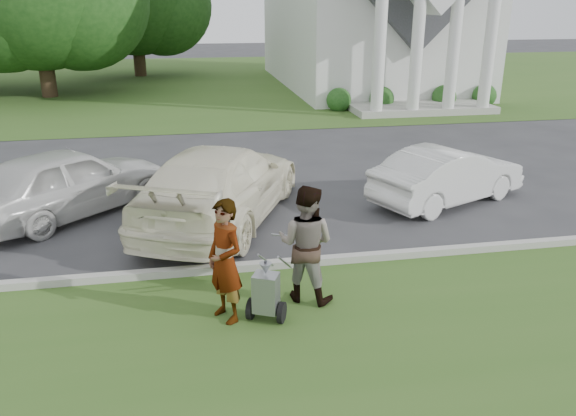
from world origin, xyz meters
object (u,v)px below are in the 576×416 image
object	(u,v)px
striping_cart	(266,294)
car_c	(220,184)
person_left	(225,262)
parking_meter_near	(228,241)
car_d	(448,175)
car_b	(68,181)
person_right	(306,245)

from	to	relation	value
striping_cart	car_c	xyz separation A→B (m)	(-0.38, 4.33, 0.39)
person_left	parking_meter_near	xyz separation A→B (m)	(0.12, 1.07, -0.12)
car_d	car_c	bearing A→B (deg)	68.17
parking_meter_near	striping_cart	bearing A→B (deg)	-69.00
striping_cart	car_d	bearing A→B (deg)	66.79
car_c	car_d	bearing A→B (deg)	-153.47
person_left	car_d	xyz separation A→B (m)	(5.63, 4.43, -0.28)
car_b	car_d	world-z (taller)	car_b
car_c	car_b	bearing A→B (deg)	7.95
car_c	car_d	xyz separation A→B (m)	(5.43, 0.24, -0.17)
person_left	car_c	world-z (taller)	person_left
person_right	car_b	distance (m)	6.50
person_right	car_c	distance (m)	3.95
car_d	person_right	bearing A→B (deg)	108.57
striping_cart	person_left	world-z (taller)	person_left
person_left	person_right	bearing A→B (deg)	75.44
person_left	car_c	size ratio (longest dim) A/B	0.33
striping_cart	car_c	world-z (taller)	car_c
car_c	person_right	bearing A→B (deg)	130.17
striping_cart	car_c	distance (m)	4.36
parking_meter_near	car_d	xyz separation A→B (m)	(5.51, 3.36, -0.16)
striping_cart	car_b	distance (m)	6.47
person_right	car_b	bearing A→B (deg)	-16.36
car_b	striping_cart	bearing A→B (deg)	171.61
parking_meter_near	car_b	distance (m)	5.22
person_left	car_b	xyz separation A→B (m)	(-3.13, 5.15, -0.17)
person_right	parking_meter_near	bearing A→B (deg)	0.90
car_b	parking_meter_near	bearing A→B (deg)	175.08
parking_meter_near	car_b	xyz separation A→B (m)	(-3.25, 4.08, -0.05)
person_right	car_c	xyz separation A→B (m)	(-1.10, 3.79, -0.12)
person_right	parking_meter_near	size ratio (longest dim) A/B	1.46
person_right	car_c	world-z (taller)	person_right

